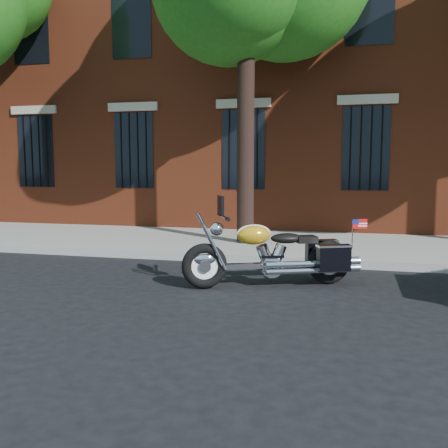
# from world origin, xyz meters

# --- Properties ---
(ground) EXTENTS (120.00, 120.00, 0.00)m
(ground) POSITION_xyz_m (0.00, 0.00, 0.00)
(ground) COLOR black
(ground) RESTS_ON ground
(curb) EXTENTS (40.00, 0.16, 0.15)m
(curb) POSITION_xyz_m (0.00, 1.38, 0.07)
(curb) COLOR gray
(curb) RESTS_ON ground
(sidewalk) EXTENTS (40.00, 3.60, 0.15)m
(sidewalk) POSITION_xyz_m (0.00, 3.26, 0.07)
(sidewalk) COLOR gray
(sidewalk) RESTS_ON ground
(building) EXTENTS (26.00, 10.08, 12.00)m
(building) POSITION_xyz_m (0.00, 10.06, 6.00)
(building) COLOR maroon
(building) RESTS_ON ground
(motorcycle) EXTENTS (2.60, 1.39, 1.34)m
(motorcycle) POSITION_xyz_m (1.63, -0.26, 0.45)
(motorcycle) COLOR black
(motorcycle) RESTS_ON ground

